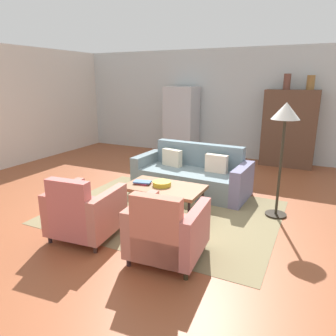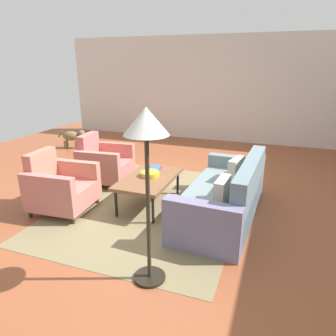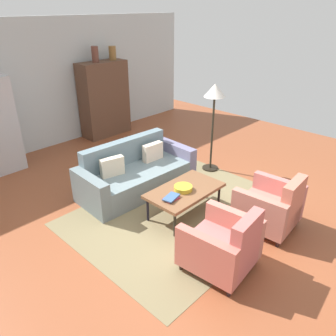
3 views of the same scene
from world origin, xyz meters
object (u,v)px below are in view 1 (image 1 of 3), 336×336
Objects in this scene: armchair_left at (83,214)px; vase_round at (311,83)px; coffee_table at (164,188)px; refrigerator at (182,122)px; floor_lamp at (285,122)px; armchair_right at (166,233)px; fruit_bowl at (162,184)px; vase_tall at (287,82)px; cabinet at (289,129)px; couch at (193,176)px; book_stack at (142,182)px.

vase_round reaches higher than armchair_left.
refrigerator is at bearing 109.92° from coffee_table.
floor_lamp is (2.18, 1.85, 1.10)m from armchair_left.
vase_round is at bearing 65.79° from coffee_table.
armchair_right is 2.77× the size of vase_round.
vase_tall reaches higher than fruit_bowl.
couch is at bearing -117.29° from cabinet.
armchair_right is at bearing -5.34° from armchair_left.
fruit_bowl reaches higher than book_stack.
vase_tall is at bearing 2.21° from refrigerator.
vase_tall is 2.80m from refrigerator.
cabinet is 3.22m from floor_lamp.
refrigerator reaches higher than armchair_left.
vase_round is at bearing 59.80° from armchair_left.
armchair_left reaches higher than couch.
vase_round is (1.73, 3.85, 1.55)m from coffee_table.
refrigerator reaches higher than floor_lamp.
coffee_table is (-0.00, -1.19, 0.12)m from couch.
vase_round is (0.35, -0.00, 1.06)m from cabinet.
vase_round is at bearing -0.77° from cabinet.
refrigerator is at bearing -59.16° from couch.
couch is 3.59m from vase_round.
armchair_left is 0.51× the size of floor_lamp.
book_stack is 0.16× the size of cabinet.
refrigerator reaches higher than book_stack.
vase_tall is at bearing -178.19° from cabinet.
book_stack is (-0.96, 1.12, 0.13)m from armchair_right.
cabinet is 5.07× the size of vase_tall.
couch is at bearing -62.01° from refrigerator.
floor_lamp reaches higher than armchair_left.
refrigerator is (-2.59, -0.10, -1.05)m from vase_tall.
fruit_bowl is at bearing -108.27° from vase_tall.
cabinet is 1.12m from vase_round.
coffee_table is 0.08m from fruit_bowl.
refrigerator is at bearing -177.81° from cabinet.
fruit_bowl is 0.89× the size of vase_round.
couch reaches higher than book_stack.
vase_tall is 0.50m from vase_round.
book_stack is (-0.36, -1.23, 0.18)m from couch.
armchair_right reaches higher than coffee_table.
fruit_bowl is 0.80× the size of vase_tall.
cabinet reaches higher than book_stack.
fruit_bowl is 4.00m from refrigerator.
vase_round is (2.09, 3.90, 1.49)m from book_stack.
vase_tall is 1.11× the size of vase_round.
couch is 2.02m from floor_lamp.
couch is 6.73× the size of vase_round.
vase_round is (0.50, 0.00, -0.02)m from vase_tall.
armchair_left reaches higher than coffee_table.
coffee_table is at bearing -107.74° from vase_tall.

